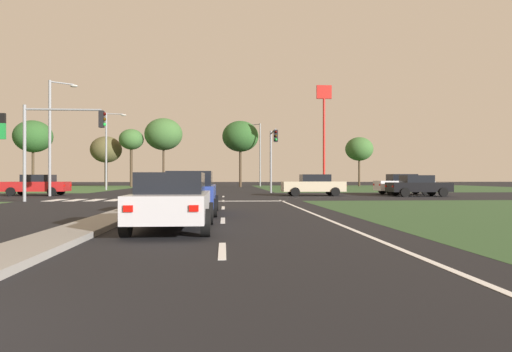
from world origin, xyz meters
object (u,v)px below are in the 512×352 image
(traffic_signal_near_left, at_px, (55,135))
(street_lamp_third, at_px, (108,147))
(car_maroon_fifth, at_px, (166,183))
(car_silver_third, at_px, (172,201))
(street_lamp_fourth, at_px, (259,151))
(treeline_fourth, at_px, (164,134))
(car_red_near, at_px, (37,185))
(fastfood_pole_sign, at_px, (324,114))
(treeline_second, at_px, (106,150))
(treeline_near, at_px, (33,137))
(car_grey_seventh, at_px, (177,185))
(traffic_signal_far_right, at_px, (273,149))
(treeline_fifth, at_px, (240,137))
(street_lamp_second, at_px, (52,131))
(car_beige_sixth, at_px, (313,185))
(treeline_third, at_px, (131,140))
(treeline_sixth, at_px, (359,149))
(car_black_second, at_px, (418,185))
(car_white_eighth, at_px, (403,184))
(car_blue_fourth, at_px, (191,192))

(traffic_signal_near_left, height_order, street_lamp_third, street_lamp_third)
(car_maroon_fifth, bearing_deg, car_silver_third, 97.26)
(street_lamp_fourth, xyz_separation_m, treeline_fourth, (-13.67, -3.05, 2.16))
(car_red_near, distance_m, treeline_fourth, 31.38)
(car_silver_third, distance_m, street_lamp_fourth, 57.22)
(traffic_signal_near_left, bearing_deg, fastfood_pole_sign, 52.40)
(treeline_second, distance_m, treeline_fourth, 8.83)
(treeline_near, bearing_deg, car_grey_seventh, -55.10)
(car_red_near, distance_m, traffic_signal_far_right, 18.39)
(street_lamp_fourth, relative_size, treeline_fifth, 1.02)
(car_silver_third, distance_m, car_maroon_fifth, 35.38)
(fastfood_pole_sign, height_order, treeline_second, fastfood_pole_sign)
(treeline_second, bearing_deg, car_red_near, -84.75)
(car_red_near, height_order, street_lamp_second, street_lamp_second)
(treeline_fourth, relative_size, treeline_fifth, 1.05)
(car_beige_sixth, height_order, traffic_signal_near_left, traffic_signal_near_left)
(street_lamp_third, distance_m, treeline_third, 15.22)
(car_red_near, height_order, treeline_sixth, treeline_sixth)
(treeline_third, bearing_deg, street_lamp_second, -89.10)
(car_black_second, height_order, street_lamp_second, street_lamp_second)
(car_silver_third, distance_m, treeline_near, 60.34)
(treeline_near, bearing_deg, treeline_third, -5.31)
(fastfood_pole_sign, bearing_deg, treeline_fourth, 151.34)
(street_lamp_fourth, relative_size, fastfood_pole_sign, 0.76)
(car_white_eighth, relative_size, traffic_signal_far_right, 0.80)
(treeline_near, bearing_deg, treeline_fourth, -2.70)
(car_beige_sixth, distance_m, treeline_fifth, 31.41)
(traffic_signal_near_left, distance_m, treeline_fifth, 39.41)
(car_silver_third, xyz_separation_m, traffic_signal_far_right, (5.39, 26.44, 2.93))
(car_blue_fourth, distance_m, treeline_near, 55.69)
(car_blue_fourth, height_order, treeline_sixth, treeline_sixth)
(car_black_second, relative_size, car_grey_seventh, 1.02)
(treeline_second, bearing_deg, car_beige_sixth, -55.33)
(traffic_signal_far_right, xyz_separation_m, street_lamp_second, (-16.37, -4.21, 0.98))
(car_beige_sixth, relative_size, traffic_signal_far_right, 0.85)
(treeline_third, relative_size, treeline_fifth, 0.88)
(car_maroon_fifth, bearing_deg, treeline_sixth, -140.98)
(treeline_second, bearing_deg, fastfood_pole_sign, -24.40)
(car_grey_seventh, height_order, treeline_near, treeline_near)
(car_beige_sixth, xyz_separation_m, car_grey_seventh, (-9.92, -0.47, -0.01))
(treeline_third, distance_m, treeline_fifth, 15.12)
(car_maroon_fifth, xyz_separation_m, street_lamp_fourth, (11.04, 21.58, 4.42))
(car_white_eighth, bearing_deg, treeline_sixth, 169.24)
(car_beige_sixth, relative_size, treeline_near, 0.50)
(fastfood_pole_sign, bearing_deg, car_red_near, -143.48)
(car_black_second, relative_size, treeline_fourth, 0.45)
(fastfood_pole_sign, relative_size, treeline_second, 1.71)
(traffic_signal_near_left, xyz_separation_m, street_lamp_fourth, (14.71, 41.93, 1.47))
(treeline_third, bearing_deg, treeline_fifth, -3.75)
(car_beige_sixth, bearing_deg, car_silver_third, 159.99)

